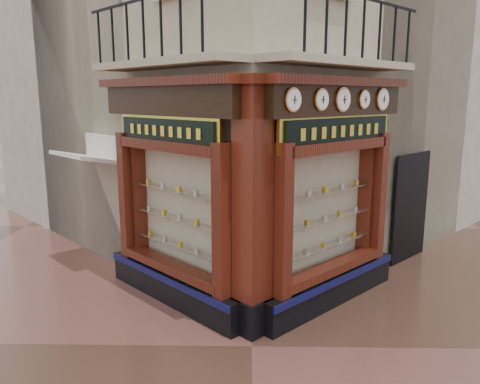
{
  "coord_description": "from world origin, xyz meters",
  "views": [
    {
      "loc": [
        -0.05,
        -6.39,
        3.65
      ],
      "look_at": [
        -0.22,
        2.0,
        1.95
      ],
      "focal_mm": 35.0,
      "sensor_mm": 36.0,
      "label": 1
    }
  ],
  "objects_px": {
    "clock_a": "(293,100)",
    "clock_c": "(343,100)",
    "corner_pilaster": "(252,212)",
    "awning": "(92,266)",
    "clock_b": "(321,100)",
    "signboard_left": "(166,131)",
    "clock_d": "(364,99)",
    "clock_e": "(382,99)",
    "signboard_right": "(339,131)"
  },
  "relations": [
    {
      "from": "clock_a",
      "to": "clock_c",
      "type": "xyz_separation_m",
      "value": [
        0.89,
        0.89,
        0.0
      ]
    },
    {
      "from": "corner_pilaster",
      "to": "awning",
      "type": "bearing_deg",
      "value": 96.37
    },
    {
      "from": "clock_c",
      "to": "awning",
      "type": "bearing_deg",
      "value": 113.58
    },
    {
      "from": "corner_pilaster",
      "to": "clock_b",
      "type": "distance_m",
      "value": 2.03
    },
    {
      "from": "clock_a",
      "to": "clock_c",
      "type": "height_order",
      "value": "clock_c"
    },
    {
      "from": "signboard_left",
      "to": "clock_d",
      "type": "bearing_deg",
      "value": -129.97
    },
    {
      "from": "clock_a",
      "to": "signboard_left",
      "type": "distance_m",
      "value": 2.35
    },
    {
      "from": "clock_d",
      "to": "clock_b",
      "type": "bearing_deg",
      "value": -180.0
    },
    {
      "from": "awning",
      "to": "signboard_left",
      "type": "relative_size",
      "value": 0.74
    },
    {
      "from": "awning",
      "to": "clock_c",
      "type": "bearing_deg",
      "value": -156.42
    },
    {
      "from": "clock_d",
      "to": "signboard_left",
      "type": "xyz_separation_m",
      "value": [
        -3.38,
        -0.3,
        -0.52
      ]
    },
    {
      "from": "clock_d",
      "to": "awning",
      "type": "xyz_separation_m",
      "value": [
        -5.44,
        1.51,
        -3.62
      ]
    },
    {
      "from": "clock_a",
      "to": "clock_b",
      "type": "height_order",
      "value": "clock_a"
    },
    {
      "from": "corner_pilaster",
      "to": "clock_e",
      "type": "height_order",
      "value": "corner_pilaster"
    },
    {
      "from": "corner_pilaster",
      "to": "clock_c",
      "type": "relative_size",
      "value": 9.85
    },
    {
      "from": "clock_c",
      "to": "awning",
      "type": "height_order",
      "value": "clock_c"
    },
    {
      "from": "awning",
      "to": "clock_d",
      "type": "bearing_deg",
      "value": -150.47
    },
    {
      "from": "clock_b",
      "to": "awning",
      "type": "bearing_deg",
      "value": 107.7
    },
    {
      "from": "clock_d",
      "to": "signboard_right",
      "type": "relative_size",
      "value": 0.15
    },
    {
      "from": "clock_c",
      "to": "signboard_left",
      "type": "height_order",
      "value": "clock_c"
    },
    {
      "from": "signboard_left",
      "to": "signboard_right",
      "type": "distance_m",
      "value": 2.92
    },
    {
      "from": "clock_d",
      "to": "clock_c",
      "type": "bearing_deg",
      "value": -180.0
    },
    {
      "from": "corner_pilaster",
      "to": "clock_a",
      "type": "distance_m",
      "value": 1.77
    },
    {
      "from": "clock_b",
      "to": "clock_c",
      "type": "relative_size",
      "value": 0.85
    },
    {
      "from": "clock_a",
      "to": "awning",
      "type": "height_order",
      "value": "clock_a"
    },
    {
      "from": "signboard_right",
      "to": "clock_e",
      "type": "bearing_deg",
      "value": -5.52
    },
    {
      "from": "clock_e",
      "to": "awning",
      "type": "distance_m",
      "value": 6.98
    },
    {
      "from": "clock_b",
      "to": "clock_e",
      "type": "xyz_separation_m",
      "value": [
        1.29,
        1.29,
        0.0
      ]
    },
    {
      "from": "corner_pilaster",
      "to": "clock_d",
      "type": "relative_size",
      "value": 12.24
    },
    {
      "from": "clock_b",
      "to": "clock_c",
      "type": "bearing_deg",
      "value": -0.0
    },
    {
      "from": "clock_a",
      "to": "signboard_right",
      "type": "bearing_deg",
      "value": 4.63
    },
    {
      "from": "signboard_right",
      "to": "awning",
      "type": "bearing_deg",
      "value": 115.12
    },
    {
      "from": "clock_a",
      "to": "signboard_right",
      "type": "relative_size",
      "value": 0.16
    },
    {
      "from": "corner_pilaster",
      "to": "signboard_left",
      "type": "relative_size",
      "value": 1.98
    },
    {
      "from": "clock_a",
      "to": "awning",
      "type": "relative_size",
      "value": 0.24
    },
    {
      "from": "clock_e",
      "to": "signboard_right",
      "type": "bearing_deg",
      "value": 174.48
    },
    {
      "from": "corner_pilaster",
      "to": "clock_e",
      "type": "relative_size",
      "value": 9.82
    },
    {
      "from": "clock_c",
      "to": "clock_d",
      "type": "bearing_deg",
      "value": 0.0
    },
    {
      "from": "awning",
      "to": "signboard_right",
      "type": "bearing_deg",
      "value": -154.88
    },
    {
      "from": "clock_b",
      "to": "signboard_right",
      "type": "distance_m",
      "value": 0.87
    },
    {
      "from": "clock_e",
      "to": "signboard_right",
      "type": "height_order",
      "value": "clock_e"
    },
    {
      "from": "clock_e",
      "to": "awning",
      "type": "bearing_deg",
      "value": 124.66
    },
    {
      "from": "clock_a",
      "to": "clock_d",
      "type": "distance_m",
      "value": 1.89
    },
    {
      "from": "clock_a",
      "to": "clock_d",
      "type": "relative_size",
      "value": 1.09
    },
    {
      "from": "corner_pilaster",
      "to": "signboard_left",
      "type": "bearing_deg",
      "value": 100.25
    },
    {
      "from": "awning",
      "to": "signboard_right",
      "type": "xyz_separation_m",
      "value": [
        4.98,
        -1.8,
        3.1
      ]
    },
    {
      "from": "clock_c",
      "to": "signboard_right",
      "type": "relative_size",
      "value": 0.18
    },
    {
      "from": "clock_c",
      "to": "clock_d",
      "type": "relative_size",
      "value": 1.24
    },
    {
      "from": "clock_e",
      "to": "signboard_right",
      "type": "xyz_separation_m",
      "value": [
        -0.89,
        -0.73,
        -0.52
      ]
    },
    {
      "from": "clock_e",
      "to": "awning",
      "type": "xyz_separation_m",
      "value": [
        -5.87,
        1.07,
        -3.62
      ]
    }
  ]
}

